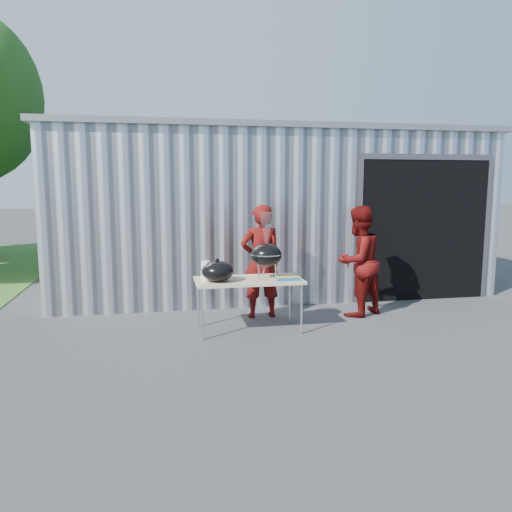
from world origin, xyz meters
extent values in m
plane|color=#333335|center=(0.00, 0.00, 0.00)|extent=(80.00, 80.00, 0.00)
cube|color=silver|center=(0.80, 4.70, 1.50)|extent=(8.00, 6.00, 3.00)
cube|color=slate|center=(0.80, 4.70, 3.05)|extent=(8.20, 6.20, 0.10)
cube|color=black|center=(3.30, 2.27, 1.25)|extent=(2.40, 1.20, 2.50)
cube|color=#4C4C51|center=(3.30, 1.70, 2.55)|extent=(2.52, 0.08, 0.10)
cube|color=tan|center=(-0.14, 0.37, 0.73)|extent=(1.50, 0.75, 0.04)
cylinder|color=silver|center=(-0.83, 0.06, 0.35)|extent=(0.03, 0.03, 0.71)
cylinder|color=silver|center=(0.55, 0.06, 0.35)|extent=(0.03, 0.03, 0.71)
cylinder|color=silver|center=(-0.83, 0.69, 0.35)|extent=(0.03, 0.03, 0.71)
cylinder|color=silver|center=(0.55, 0.69, 0.35)|extent=(0.03, 0.03, 0.71)
ellipsoid|color=black|center=(0.11, 0.34, 1.09)|extent=(0.44, 0.44, 0.33)
cylinder|color=silver|center=(0.11, 0.34, 1.10)|extent=(0.45, 0.45, 0.02)
cylinder|color=silver|center=(0.11, 0.34, 1.11)|extent=(0.42, 0.42, 0.01)
cylinder|color=silver|center=(0.11, 0.48, 0.87)|extent=(0.02, 0.02, 0.24)
cylinder|color=silver|center=(-0.01, 0.27, 0.87)|extent=(0.02, 0.02, 0.24)
cylinder|color=silver|center=(0.23, 0.27, 0.87)|extent=(0.02, 0.02, 0.24)
cylinder|color=#C06845|center=(-0.02, 0.34, 1.13)|extent=(0.02, 0.14, 0.02)
cylinder|color=#C06845|center=(0.01, 0.34, 1.13)|extent=(0.02, 0.14, 0.02)
cylinder|color=#C06845|center=(0.04, 0.34, 1.13)|extent=(0.02, 0.14, 0.02)
cylinder|color=#C06845|center=(0.08, 0.34, 1.13)|extent=(0.02, 0.14, 0.02)
cylinder|color=#C06845|center=(0.11, 0.34, 1.13)|extent=(0.02, 0.14, 0.02)
cylinder|color=#C06845|center=(0.15, 0.34, 1.13)|extent=(0.02, 0.14, 0.02)
cylinder|color=#C06845|center=(0.18, 0.34, 1.13)|extent=(0.02, 0.14, 0.02)
cylinder|color=#C06845|center=(0.21, 0.34, 1.13)|extent=(0.02, 0.14, 0.02)
cylinder|color=#C06845|center=(0.25, 0.34, 1.13)|extent=(0.02, 0.14, 0.02)
cone|color=silver|center=(0.11, 0.34, 1.41)|extent=(0.20, 0.20, 0.55)
ellipsoid|color=black|center=(-0.59, 0.27, 0.89)|extent=(0.44, 0.44, 0.29)
cylinder|color=black|center=(-0.59, 0.27, 1.05)|extent=(0.05, 0.05, 0.03)
cylinder|color=white|center=(-0.74, 0.32, 0.89)|extent=(0.12, 0.12, 0.28)
cube|color=white|center=(-0.69, 0.54, 0.80)|extent=(0.20, 0.15, 0.10)
cube|color=#1A50AC|center=(0.38, 0.12, 0.78)|extent=(0.32, 0.05, 0.05)
cube|color=yellow|center=(0.38, 0.12, 0.81)|extent=(0.32, 0.05, 0.01)
imported|color=#500A08|center=(0.19, 1.08, 0.88)|extent=(0.66, 0.44, 1.77)
imported|color=#500A08|center=(1.72, 0.88, 0.87)|extent=(1.06, 0.97, 1.74)
camera|label=1|loc=(-1.38, -6.43, 2.07)|focal=35.00mm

